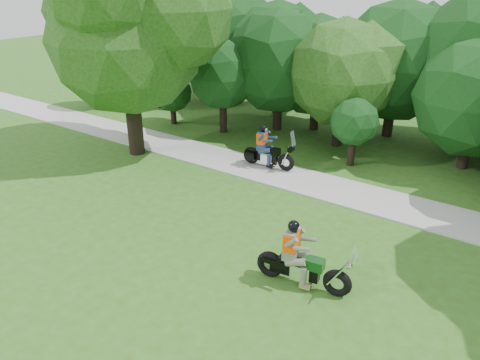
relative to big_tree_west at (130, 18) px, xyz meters
The scene contains 5 objects.
ground 13.82m from the big_tree_west, 33.03° to the right, with size 100.00×100.00×0.00m, color #365718.
walkway 12.05m from the big_tree_west, ahead, with size 60.00×2.20×0.06m, color #A3A39E.
big_tree_west is the anchor object (origin of this frame).
chopper_motorcycle 12.62m from the big_tree_west, 23.97° to the right, with size 2.60×0.84×1.86m.
touring_motorcycle 7.74m from the big_tree_west, 14.93° to the left, with size 2.33×0.80×1.78m.
Camera 1 is at (4.56, -7.00, 7.63)m, focal length 35.00 mm.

